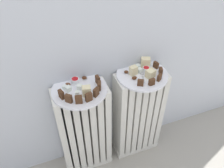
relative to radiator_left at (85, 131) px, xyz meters
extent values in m
cube|color=silver|center=(0.00, 0.00, -0.29)|extent=(0.29, 0.14, 0.03)
cube|color=silver|center=(-0.12, 0.00, 0.02)|extent=(0.03, 0.14, 0.58)
cube|color=silver|center=(-0.08, 0.00, 0.02)|extent=(0.03, 0.14, 0.58)
cube|color=silver|center=(-0.04, 0.00, 0.02)|extent=(0.03, 0.14, 0.58)
cube|color=silver|center=(0.00, 0.00, 0.02)|extent=(0.03, 0.14, 0.58)
cube|color=silver|center=(0.04, 0.00, 0.02)|extent=(0.03, 0.14, 0.58)
cube|color=silver|center=(0.08, 0.00, 0.02)|extent=(0.03, 0.14, 0.58)
cube|color=silver|center=(0.12, 0.00, 0.02)|extent=(0.03, 0.14, 0.58)
cube|color=silver|center=(0.34, 0.00, -0.29)|extent=(0.29, 0.14, 0.03)
cube|color=silver|center=(0.21, 0.00, 0.02)|extent=(0.03, 0.14, 0.58)
cube|color=silver|center=(0.25, 0.00, 0.02)|extent=(0.03, 0.14, 0.58)
cube|color=silver|center=(0.29, 0.00, 0.02)|extent=(0.03, 0.14, 0.58)
cube|color=silver|center=(0.34, 0.00, 0.02)|extent=(0.03, 0.14, 0.58)
cube|color=silver|center=(0.38, 0.00, 0.02)|extent=(0.03, 0.14, 0.58)
cube|color=silver|center=(0.42, 0.00, 0.02)|extent=(0.03, 0.14, 0.58)
cube|color=silver|center=(0.46, 0.00, 0.02)|extent=(0.03, 0.14, 0.58)
cylinder|color=white|center=(0.00, 0.00, 0.32)|extent=(0.27, 0.27, 0.01)
cylinder|color=white|center=(0.34, 0.00, 0.32)|extent=(0.27, 0.27, 0.01)
cube|color=#472B19|center=(-0.09, -0.03, 0.34)|extent=(0.03, 0.03, 0.04)
cube|color=#472B19|center=(-0.06, -0.07, 0.34)|extent=(0.03, 0.03, 0.04)
cube|color=#472B19|center=(-0.02, -0.09, 0.34)|extent=(0.03, 0.02, 0.04)
cube|color=#472B19|center=(0.02, -0.09, 0.34)|extent=(0.03, 0.02, 0.04)
cube|color=#472B19|center=(0.06, -0.07, 0.34)|extent=(0.03, 0.03, 0.04)
cube|color=#472B19|center=(0.09, -0.04, 0.34)|extent=(0.03, 0.03, 0.04)
cube|color=#472B19|center=(0.10, 0.01, 0.34)|extent=(0.02, 0.03, 0.04)
cube|color=beige|center=(0.02, -0.06, 0.35)|extent=(0.05, 0.04, 0.05)
cube|color=white|center=(-0.05, 0.00, 0.33)|extent=(0.03, 0.03, 0.02)
cube|color=white|center=(-0.02, -0.04, 0.33)|extent=(0.02, 0.02, 0.02)
cube|color=white|center=(-0.06, 0.02, 0.33)|extent=(0.03, 0.03, 0.02)
cube|color=white|center=(0.00, 0.00, 0.33)|extent=(0.03, 0.03, 0.02)
ellipsoid|color=#4C2814|center=(0.04, 0.06, 0.33)|extent=(0.03, 0.02, 0.02)
ellipsoid|color=#4C2814|center=(-0.04, 0.04, 0.33)|extent=(0.03, 0.03, 0.01)
cylinder|color=white|center=(-0.01, 0.05, 0.33)|extent=(0.04, 0.04, 0.03)
cylinder|color=#B21419|center=(-0.01, 0.05, 0.34)|extent=(0.03, 0.03, 0.01)
cube|color=#472B19|center=(0.28, -0.08, 0.34)|extent=(0.03, 0.03, 0.03)
cube|color=#472B19|center=(0.34, -0.09, 0.34)|extent=(0.03, 0.02, 0.03)
cube|color=#472B19|center=(0.39, -0.08, 0.34)|extent=(0.03, 0.03, 0.03)
cube|color=#472B19|center=(0.42, -0.03, 0.34)|extent=(0.02, 0.03, 0.03)
cube|color=#472B19|center=(0.43, 0.02, 0.34)|extent=(0.02, 0.03, 0.03)
cube|color=beige|center=(0.29, 0.01, 0.35)|extent=(0.04, 0.04, 0.05)
cube|color=beige|center=(0.36, -0.04, 0.34)|extent=(0.05, 0.05, 0.04)
cube|color=beige|center=(0.38, 0.05, 0.35)|extent=(0.06, 0.05, 0.05)
cube|color=white|center=(0.33, 0.02, 0.33)|extent=(0.03, 0.03, 0.02)
cube|color=white|center=(0.34, 0.05, 0.33)|extent=(0.03, 0.03, 0.02)
ellipsoid|color=#4C2814|center=(0.28, -0.03, 0.33)|extent=(0.03, 0.02, 0.02)
ellipsoid|color=#4C2814|center=(0.26, 0.04, 0.33)|extent=(0.03, 0.03, 0.01)
cylinder|color=white|center=(0.36, 0.01, 0.33)|extent=(0.04, 0.04, 0.02)
cylinder|color=#B21419|center=(0.36, 0.01, 0.34)|extent=(0.03, 0.03, 0.01)
cube|color=#B7B7BC|center=(0.32, -0.04, 0.32)|extent=(0.03, 0.06, 0.00)
cube|color=#B7B7BC|center=(0.34, 0.00, 0.32)|extent=(0.03, 0.03, 0.00)
camera|label=1|loc=(-0.14, -0.81, 1.04)|focal=36.06mm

